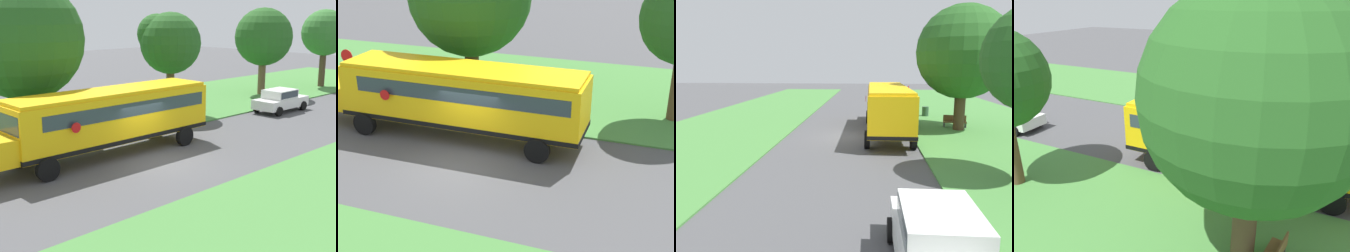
{
  "view_description": "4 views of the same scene",
  "coord_description": "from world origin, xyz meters",
  "views": [
    {
      "loc": [
        15.33,
        -13.8,
        6.62
      ],
      "look_at": [
        -0.71,
        1.2,
        1.37
      ],
      "focal_mm": 50.0,
      "sensor_mm": 36.0,
      "label": 1
    },
    {
      "loc": [
        14.52,
        7.16,
        8.59
      ],
      "look_at": [
        -1.4,
        1.47,
        1.25
      ],
      "focal_mm": 50.0,
      "sensor_mm": 36.0,
      "label": 2
    },
    {
      "loc": [
        -1.29,
        20.34,
        4.52
      ],
      "look_at": [
        0.02,
        3.76,
        1.4
      ],
      "focal_mm": 35.0,
      "sensor_mm": 36.0,
      "label": 3
    },
    {
      "loc": [
        -15.68,
        -4.46,
        7.8
      ],
      "look_at": [
        -2.29,
        2.01,
        1.93
      ],
      "focal_mm": 35.0,
      "sensor_mm": 36.0,
      "label": 4
    }
  ],
  "objects": [
    {
      "name": "grass_verge",
      "position": [
        -10.0,
        0.0,
        0.04
      ],
      "size": [
        12.0,
        80.0,
        0.08
      ],
      "primitive_type": "cube",
      "color": "#47843D",
      "rests_on": "ground"
    },
    {
      "name": "oak_tree_far_end",
      "position": [
        -8.0,
        18.58,
        4.84
      ],
      "size": [
        4.73,
        4.73,
        7.2
      ],
      "color": "brown",
      "rests_on": "ground"
    },
    {
      "name": "car_white_nearest",
      "position": [
        -2.8,
        13.89,
        0.88
      ],
      "size": [
        2.02,
        4.4,
        1.56
      ],
      "color": "silver",
      "rests_on": "ground"
    },
    {
      "name": "oak_tree_beside_bus",
      "position": [
        -7.39,
        -2.65,
        5.35
      ],
      "size": [
        6.24,
        6.24,
        8.48
      ],
      "color": "#4C3826",
      "rests_on": "ground"
    },
    {
      "name": "school_bus",
      "position": [
        -2.43,
        -1.14,
        1.92
      ],
      "size": [
        2.84,
        12.42,
        3.16
      ],
      "color": "yellow",
      "rests_on": "ground"
    },
    {
      "name": "park_bench",
      "position": [
        -7.46,
        -3.59,
        0.47
      ],
      "size": [
        1.65,
        0.7,
        0.92
      ],
      "color": "brown",
      "rests_on": "ground"
    },
    {
      "name": "ground_plane",
      "position": [
        0.0,
        0.0,
        0.0
      ],
      "size": [
        120.0,
        120.0,
        0.0
      ],
      "primitive_type": "plane",
      "color": "#4C4C4F"
    },
    {
      "name": "oak_tree_roadside_mid",
      "position": [
        -7.57,
        7.58,
        4.87
      ],
      "size": [
        4.14,
        4.06,
        6.81
      ],
      "color": "brown",
      "rests_on": "ground"
    },
    {
      "name": "oak_tree_across_road",
      "position": [
        -6.75,
        26.44,
        5.05
      ],
      "size": [
        4.19,
        4.19,
        7.11
      ],
      "color": "#4C3826",
      "rests_on": "ground"
    }
  ]
}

